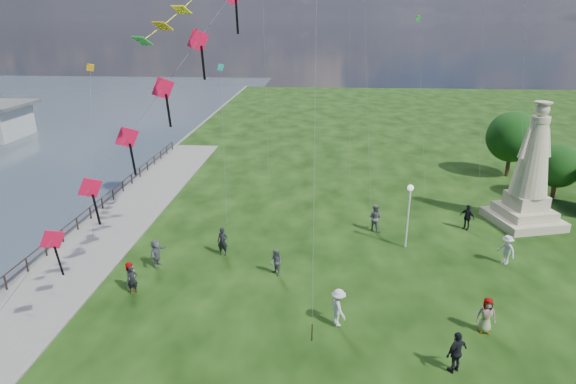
# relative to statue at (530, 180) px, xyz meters

# --- Properties ---
(waterfront) EXTENTS (200.00, 200.00, 1.51)m
(waterfront) POSITION_rel_statue_xyz_m (-30.66, -8.84, -3.41)
(waterfront) COLOR #354150
(waterfront) RESTS_ON ground
(statue) EXTENTS (5.35, 5.35, 8.85)m
(statue) POSITION_rel_statue_xyz_m (0.00, 0.00, 0.00)
(statue) COLOR tan
(statue) RESTS_ON ground
(lamppost) EXTENTS (0.40, 0.40, 4.30)m
(lamppost) POSITION_rel_statue_xyz_m (-9.12, -4.63, -0.24)
(lamppost) COLOR silver
(lamppost) RESTS_ON ground
(tree_row) EXTENTS (8.09, 13.80, 6.14)m
(tree_row) POSITION_rel_statue_xyz_m (4.14, 7.43, 0.05)
(tree_row) COLOR #382314
(tree_row) RESTS_ON ground
(person_0) EXTENTS (0.67, 0.59, 1.54)m
(person_0) POSITION_rel_statue_xyz_m (-24.77, -11.39, -2.57)
(person_0) COLOR black
(person_0) RESTS_ON ground
(person_1) EXTENTS (0.89, 0.92, 1.63)m
(person_1) POSITION_rel_statue_xyz_m (-17.20, -8.91, -2.53)
(person_1) COLOR #595960
(person_1) RESTS_ON ground
(person_2) EXTENTS (1.11, 1.40, 1.93)m
(person_2) POSITION_rel_statue_xyz_m (-13.71, -13.48, -2.38)
(person_2) COLOR silver
(person_2) RESTS_ON ground
(person_3) EXTENTS (1.26, 1.12, 1.93)m
(person_3) POSITION_rel_statue_xyz_m (-8.84, -16.42, -2.38)
(person_3) COLOR black
(person_3) RESTS_ON ground
(person_4) EXTENTS (0.93, 0.62, 1.81)m
(person_4) POSITION_rel_statue_xyz_m (-6.75, -13.50, -2.44)
(person_4) COLOR #595960
(person_4) RESTS_ON ground
(person_5) EXTENTS (0.94, 1.70, 1.73)m
(person_5) POSITION_rel_statue_xyz_m (-24.46, -8.38, -2.47)
(person_5) COLOR #595960
(person_5) RESTS_ON ground
(person_6) EXTENTS (0.72, 0.51, 1.85)m
(person_6) POSITION_rel_statue_xyz_m (-20.79, -6.65, -2.42)
(person_6) COLOR black
(person_6) RESTS_ON ground
(person_7) EXTENTS (1.11, 0.99, 1.95)m
(person_7) POSITION_rel_statue_xyz_m (-10.91, -2.17, -2.37)
(person_7) COLOR #595960
(person_7) RESTS_ON ground
(person_8) EXTENTS (1.14, 1.35, 1.86)m
(person_8) POSITION_rel_statue_xyz_m (-3.43, -6.47, -2.41)
(person_8) COLOR silver
(person_8) RESTS_ON ground
(person_9) EXTENTS (1.15, 1.16, 1.85)m
(person_9) POSITION_rel_statue_xyz_m (-4.41, -1.42, -2.42)
(person_9) COLOR black
(person_9) RESTS_ON ground
(person_10) EXTENTS (0.65, 0.90, 1.67)m
(person_10) POSITION_rel_statue_xyz_m (-24.96, -11.13, -2.51)
(person_10) COLOR #595960
(person_10) RESTS_ON ground
(red_kite_train) EXTENTS (11.97, 9.35, 17.56)m
(red_kite_train) POSITION_rel_statue_xyz_m (-21.69, -13.20, 7.58)
(red_kite_train) COLOR black
(red_kite_train) RESTS_ON ground
(small_kites) EXTENTS (31.44, 17.04, 26.78)m
(small_kites) POSITION_rel_statue_xyz_m (-12.99, 5.57, 10.96)
(small_kites) COLOR #1CADA2
(small_kites) RESTS_ON ground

